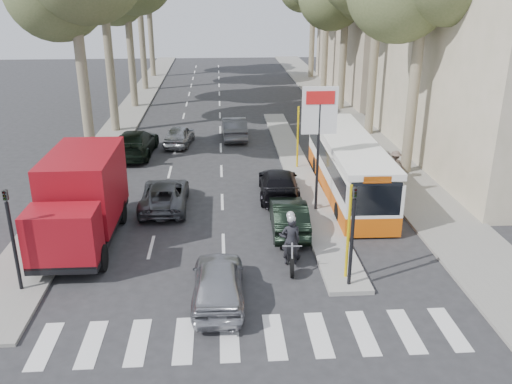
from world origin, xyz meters
TOP-DOWN VIEW (x-y plane):
  - ground at (0.00, 0.00)m, footprint 120.00×120.00m
  - sidewalk_right at (8.60, 25.00)m, footprint 3.20×70.00m
  - median_left at (-8.00, 28.00)m, footprint 2.40×64.00m
  - traffic_island at (3.25, 11.00)m, footprint 1.50×26.00m
  - building_far at (15.50, 34.00)m, footprint 11.00×20.00m
  - billboard at (3.25, 5.00)m, footprint 1.50×12.10m
  - traffic_light_island at (3.25, -1.50)m, footprint 0.16×0.41m
  - traffic_light_left at (-7.60, -1.00)m, footprint 0.16×0.41m
  - silver_hatchback at (-1.10, -2.00)m, footprint 1.72×4.13m
  - dark_hatchback at (1.80, 3.15)m, footprint 1.52×4.07m
  - queue_car_a at (-3.50, 6.00)m, footprint 2.05×4.43m
  - queue_car_b at (1.80, 7.00)m, footprint 2.09×4.63m
  - queue_car_c at (-3.50, 16.30)m, footprint 1.98×3.91m
  - queue_car_d at (0.02, 17.68)m, footprint 1.65×4.37m
  - queue_car_e at (-5.93, 14.25)m, footprint 2.42×5.33m
  - red_truck at (-6.30, 2.68)m, footprint 2.55×6.54m
  - city_bus at (5.16, 7.27)m, footprint 2.53×10.52m
  - motorcycle at (1.52, 0.43)m, footprint 0.87×2.34m
  - pedestrian_near at (7.21, 7.86)m, footprint 0.82×1.11m
  - pedestrian_far at (7.96, 8.69)m, footprint 1.06×0.66m

SIDE VIEW (x-z plane):
  - ground at x=0.00m, z-range 0.00..0.00m
  - sidewalk_right at x=8.60m, z-range 0.00..0.12m
  - median_left at x=-8.00m, z-range 0.00..0.12m
  - traffic_island at x=3.25m, z-range 0.00..0.16m
  - queue_car_a at x=-3.50m, z-range 0.00..1.23m
  - queue_car_c at x=-3.50m, z-range 0.00..1.28m
  - queue_car_b at x=1.80m, z-range 0.00..1.32m
  - dark_hatchback at x=1.80m, z-range 0.00..1.33m
  - silver_hatchback at x=-1.10m, z-range 0.00..1.40m
  - queue_car_d at x=0.02m, z-range 0.00..1.42m
  - queue_car_e at x=-5.93m, z-range 0.00..1.51m
  - pedestrian_far at x=7.96m, z-range 0.12..1.65m
  - motorcycle at x=1.52m, z-range -0.09..1.90m
  - pedestrian_near at x=7.21m, z-range 0.12..1.82m
  - city_bus at x=5.16m, z-range 0.07..2.83m
  - red_truck at x=-6.30m, z-range 0.10..3.58m
  - traffic_light_island at x=3.25m, z-range 0.69..4.29m
  - traffic_light_left at x=-7.60m, z-range 0.69..4.29m
  - billboard at x=3.25m, z-range 0.90..6.50m
  - building_far at x=15.50m, z-range 0.00..16.00m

